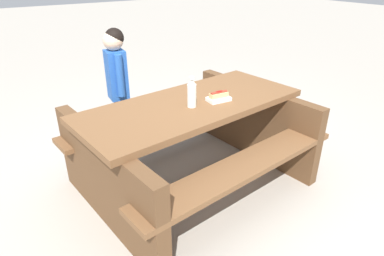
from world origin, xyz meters
TOP-DOWN VIEW (x-y plane):
  - ground_plane at (0.00, 0.00)m, footprint 30.00×30.00m
  - picnic_table at (0.00, 0.00)m, footprint 1.93×1.57m
  - soda_bottle at (-0.05, -0.07)m, footprint 0.07×0.07m
  - hotdog_tray at (0.19, -0.09)m, footprint 0.19×0.13m
  - child_in_coat at (-0.24, 0.91)m, footprint 0.20×0.30m

SIDE VIEW (x-z plane):
  - ground_plane at x=0.00m, z-range 0.00..0.00m
  - picnic_table at x=0.00m, z-range 0.07..0.82m
  - child_in_coat at x=-0.24m, z-range 0.17..1.38m
  - hotdog_tray at x=0.19m, z-range 0.74..0.82m
  - soda_bottle at x=-0.05m, z-range 0.74..0.97m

